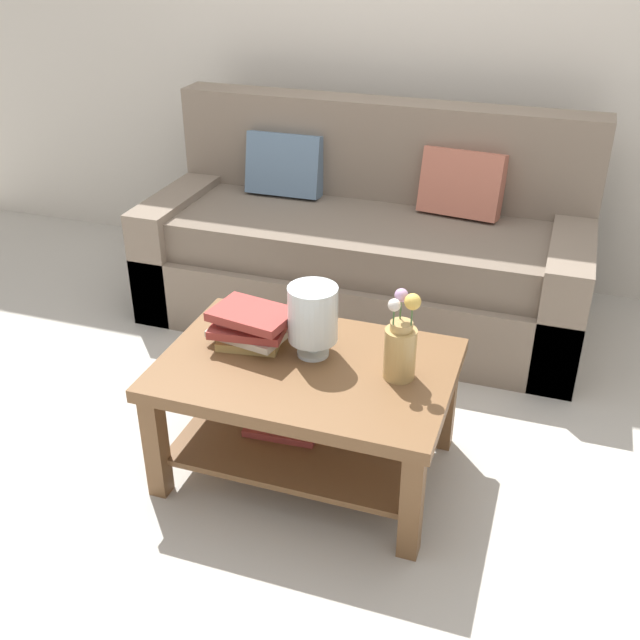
# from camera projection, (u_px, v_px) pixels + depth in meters

# --- Properties ---
(ground_plane) EXTENTS (10.00, 10.00, 0.00)m
(ground_plane) POSITION_uv_depth(u_px,v_px,m) (331.00, 417.00, 3.23)
(ground_plane) COLOR #B7B2A8
(back_wall) EXTENTS (6.40, 0.12, 2.70)m
(back_wall) POSITION_uv_depth(u_px,v_px,m) (431.00, 29.00, 3.94)
(back_wall) COLOR beige
(back_wall) RESTS_ON ground
(couch) EXTENTS (2.20, 0.90, 1.06)m
(couch) POSITION_uv_depth(u_px,v_px,m) (366.00, 249.00, 3.89)
(couch) COLOR #7A6B5B
(couch) RESTS_ON ground
(coffee_table) EXTENTS (1.05, 0.72, 0.48)m
(coffee_table) POSITION_uv_depth(u_px,v_px,m) (306.00, 394.00, 2.79)
(coffee_table) COLOR brown
(coffee_table) RESTS_ON ground
(book_stack_main) EXTENTS (0.33, 0.28, 0.15)m
(book_stack_main) POSITION_uv_depth(u_px,v_px,m) (251.00, 326.00, 2.81)
(book_stack_main) COLOR tan
(book_stack_main) RESTS_ON coffee_table
(glass_hurricane_vase) EXTENTS (0.18, 0.18, 0.27)m
(glass_hurricane_vase) POSITION_uv_depth(u_px,v_px,m) (313.00, 315.00, 2.70)
(glass_hurricane_vase) COLOR silver
(glass_hurricane_vase) RESTS_ON coffee_table
(flower_pitcher) EXTENTS (0.12, 0.11, 0.33)m
(flower_pitcher) POSITION_uv_depth(u_px,v_px,m) (401.00, 345.00, 2.58)
(flower_pitcher) COLOR tan
(flower_pitcher) RESTS_ON coffee_table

